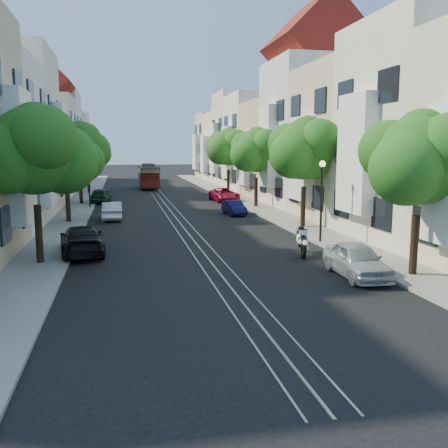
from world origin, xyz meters
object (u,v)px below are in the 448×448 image
lamp_east (322,189)px  tree_w_d (88,151)px  tree_w_c (80,146)px  tree_w_b (67,156)px  parked_car_w_mid (112,211)px  sportbike_rider (302,239)px  tree_e_a (421,162)px  parked_car_w_far (101,196)px  tree_e_b (305,151)px  parked_car_e_far (224,195)px  tree_e_d (229,148)px  cable_car (149,175)px  parked_car_w_near (82,240)px  lamp_west (89,174)px  tree_e_c (257,152)px  tree_w_a (36,153)px  parked_car_e_mid (234,208)px  parked_car_e_near (357,260)px

lamp_east → tree_w_d: bearing=112.8°
tree_w_d → tree_w_c: bearing=-90.0°
tree_w_c → lamp_east: tree_w_c is taller
tree_w_b → parked_car_w_mid: (2.74, 1.12, -3.78)m
sportbike_rider → lamp_east: bearing=63.1°
tree_e_a → parked_car_w_far: (-12.86, 29.12, -3.73)m
tree_e_b → parked_car_e_far: size_ratio=1.49×
tree_e_d → cable_car: bearing=127.8°
parked_car_w_near → parked_car_w_mid: (1.20, 11.33, -0.06)m
tree_e_a → cable_car: (-7.76, 43.99, -2.77)m
tree_w_b → lamp_east: bearing=-36.6°
tree_e_a → tree_w_d: size_ratio=0.96×
tree_w_d → parked_car_w_far: tree_w_d is taller
tree_e_a → sportbike_rider: bearing=122.8°
tree_w_b → lamp_west: size_ratio=1.51×
tree_e_c → tree_w_a: tree_w_a is taller
sportbike_rider → parked_car_w_mid: sportbike_rider is taller
tree_w_b → lamp_east: 16.81m
cable_car → parked_car_e_far: bearing=-70.1°
tree_w_c → parked_car_w_mid: 11.17m
tree_w_d → tree_w_b: bearing=-90.0°
parked_car_e_mid → parked_car_w_mid: bearing=-178.9°
tree_e_d → tree_w_b: 22.28m
sportbike_rider → tree_w_b: bearing=143.8°
parked_car_w_near → parked_car_w_far: 22.32m
tree_w_d → parked_car_e_far: tree_w_d is taller
tree_w_d → parked_car_w_mid: tree_w_d is taller
tree_w_c → parked_car_e_far: tree_w_c is taller
tree_e_b → parked_car_e_far: bearing=95.8°
tree_w_c → sportbike_rider: (11.48, -23.48, -4.30)m
parked_car_w_far → parked_car_e_far: bearing=-179.4°
tree_e_a → parked_car_w_mid: 21.88m
sportbike_rider → parked_car_e_mid: sportbike_rider is taller
tree_w_a → parked_car_e_far: tree_w_a is taller
cable_car → parked_car_e_mid: size_ratio=2.23×
tree_e_d → tree_w_d: bearing=160.9°
lamp_west → cable_car: bearing=73.0°
tree_e_b → parked_car_w_far: (-12.86, 17.12, -4.07)m
lamp_east → parked_car_e_near: lamp_east is taller
parked_car_w_mid → parked_car_w_far: bearing=-83.8°
tree_w_a → parked_car_e_far: size_ratio=1.49×
tree_e_d → parked_car_w_mid: tree_e_d is taller
tree_e_c → parked_car_w_mid: 13.25m
lamp_west → parked_car_e_far: bearing=15.1°
tree_e_c → parked_car_e_mid: tree_e_c is taller
tree_e_c → tree_w_a: 23.05m
tree_w_b → parked_car_w_near: size_ratio=1.34×
tree_e_d → tree_e_b: bearing=-90.0°
tree_e_a → parked_car_w_far: size_ratio=1.60×
tree_e_a → tree_w_c: 31.49m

